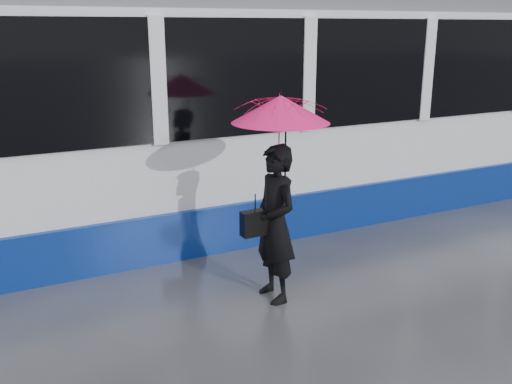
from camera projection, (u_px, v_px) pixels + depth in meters
ground at (261, 292)px, 6.24m from camera, size 90.00×90.00×0.00m
rails at (183, 224)px, 8.38m from camera, size 34.00×1.51×0.02m
tram at (293, 105)px, 8.73m from camera, size 26.00×2.56×3.35m
woman at (275, 224)px, 5.89m from camera, size 0.41×0.62×1.67m
umbrella at (280, 128)px, 5.64m from camera, size 1.01×1.01×1.13m
handbag at (255, 223)px, 5.80m from camera, size 0.30×0.14×0.44m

